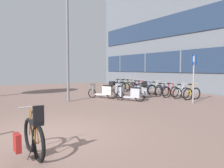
% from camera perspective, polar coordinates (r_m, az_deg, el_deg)
% --- Properties ---
extents(ground, '(21.00, 40.00, 0.13)m').
position_cam_1_polar(ground, '(7.01, -3.38, -10.83)').
color(ground, '#291F24').
extents(bicycle_foreground, '(0.65, 1.40, 1.10)m').
position_cam_1_polar(bicycle_foreground, '(4.91, -19.47, -12.46)').
color(bicycle_foreground, black).
rests_on(bicycle_foreground, ground).
extents(bicycle_rack_00, '(1.35, 0.48, 0.99)m').
position_cam_1_polar(bicycle_rack_00, '(13.57, 19.57, -2.31)').
color(bicycle_rack_00, black).
rests_on(bicycle_rack_00, ground).
extents(bicycle_rack_01, '(1.28, 0.48, 0.94)m').
position_cam_1_polar(bicycle_rack_01, '(13.97, 17.11, -2.15)').
color(bicycle_rack_01, black).
rests_on(bicycle_rack_01, ground).
extents(bicycle_rack_02, '(1.36, 0.48, 0.97)m').
position_cam_1_polar(bicycle_rack_02, '(14.35, 14.62, -1.92)').
color(bicycle_rack_02, black).
rests_on(bicycle_rack_02, ground).
extents(bicycle_rack_03, '(1.28, 0.48, 0.93)m').
position_cam_1_polar(bicycle_rack_03, '(14.81, 12.50, -1.76)').
color(bicycle_rack_03, black).
rests_on(bicycle_rack_03, ground).
extents(bicycle_rack_04, '(1.33, 0.48, 0.98)m').
position_cam_1_polar(bicycle_rack_04, '(15.39, 10.90, -1.46)').
color(bicycle_rack_04, black).
rests_on(bicycle_rack_04, ground).
extents(bicycle_rack_05, '(1.35, 0.50, 0.98)m').
position_cam_1_polar(bicycle_rack_05, '(15.88, 8.99, -1.28)').
color(bicycle_rack_05, black).
rests_on(bicycle_rack_05, ground).
extents(bicycle_rack_06, '(1.38, 0.48, 1.00)m').
position_cam_1_polar(bicycle_rack_06, '(16.39, 7.25, -1.09)').
color(bicycle_rack_06, black).
rests_on(bicycle_rack_06, ground).
extents(bicycle_rack_07, '(1.31, 0.48, 0.96)m').
position_cam_1_polar(bicycle_rack_07, '(17.10, 6.39, -0.91)').
color(bicycle_rack_07, black).
rests_on(bicycle_rack_07, ground).
extents(bicycle_rack_08, '(1.41, 0.48, 1.03)m').
position_cam_1_polar(bicycle_rack_08, '(17.54, 4.42, -0.71)').
color(bicycle_rack_08, black).
rests_on(bicycle_rack_08, ground).
extents(bicycle_rack_09, '(1.42, 0.48, 1.02)m').
position_cam_1_polar(bicycle_rack_09, '(18.18, 3.37, -0.55)').
color(bicycle_rack_09, black).
rests_on(bicycle_rack_09, ground).
extents(bicycle_rack_10, '(1.41, 0.48, 1.00)m').
position_cam_1_polar(bicycle_rack_10, '(18.70, 1.86, -0.44)').
color(bicycle_rack_10, black).
rests_on(bicycle_rack_10, ground).
extents(scooter_near, '(0.99, 1.65, 1.01)m').
position_cam_1_polar(scooter_near, '(13.83, 7.70, -1.59)').
color(scooter_near, black).
rests_on(scooter_near, ground).
extents(scooter_mid, '(1.08, 1.69, 1.06)m').
position_cam_1_polar(scooter_mid, '(13.34, -1.81, -1.64)').
color(scooter_mid, black).
rests_on(scooter_mid, ground).
extents(scooter_far, '(0.90, 1.70, 0.86)m').
position_cam_1_polar(scooter_far, '(13.88, 1.91, -1.72)').
color(scooter_far, black).
rests_on(scooter_far, ground).
extents(scooter_extra, '(0.92, 1.53, 0.81)m').
position_cam_1_polar(scooter_extra, '(12.27, 5.17, -2.46)').
color(scooter_extra, black).
rests_on(scooter_extra, ground).
extents(parking_sign, '(0.40, 0.07, 2.46)m').
position_cam_1_polar(parking_sign, '(12.17, 19.97, 2.55)').
color(parking_sign, gray).
rests_on(parking_sign, ground).
extents(lamp_post, '(0.20, 0.52, 6.55)m').
position_cam_1_polar(lamp_post, '(12.41, -11.23, 12.36)').
color(lamp_post, slate).
rests_on(lamp_post, ground).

